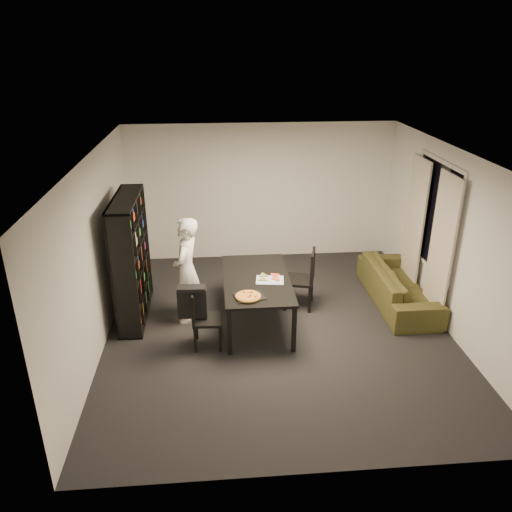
{
  "coord_description": "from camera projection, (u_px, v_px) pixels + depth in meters",
  "views": [
    {
      "loc": [
        -0.87,
        -6.38,
        3.97
      ],
      "look_at": [
        -0.3,
        0.31,
        1.05
      ],
      "focal_mm": 35.0,
      "sensor_mm": 36.0,
      "label": 1
    }
  ],
  "objects": [
    {
      "name": "sofa",
      "position": [
        398.0,
        285.0,
        8.11
      ],
      "size": [
        0.8,
        2.04,
        0.6
      ],
      "primitive_type": "imported",
      "rotation": [
        0.0,
        0.0,
        1.57
      ],
      "color": "#3A3A17",
      "rests_on": "room"
    },
    {
      "name": "chair_right",
      "position": [
        305.0,
        275.0,
        7.87
      ],
      "size": [
        0.55,
        0.55,
        0.97
      ],
      "rotation": [
        0.0,
        0.0,
        -1.83
      ],
      "color": "black",
      "rests_on": "room"
    },
    {
      "name": "bookshelf",
      "position": [
        131.0,
        259.0,
        7.48
      ],
      "size": [
        0.35,
        1.5,
        1.9
      ],
      "primitive_type": "cube",
      "color": "black",
      "rests_on": "room"
    },
    {
      "name": "room",
      "position": [
        279.0,
        248.0,
        6.96
      ],
      "size": [
        5.01,
        5.51,
        2.61
      ],
      "color": "black",
      "rests_on": "ground"
    },
    {
      "name": "kitchen_towel",
      "position": [
        270.0,
        280.0,
        7.3
      ],
      "size": [
        0.43,
        0.35,
        0.01
      ],
      "primitive_type": "cube",
      "rotation": [
        0.0,
        0.0,
        -0.12
      ],
      "color": "silver",
      "rests_on": "dining_table"
    },
    {
      "name": "chair_left",
      "position": [
        201.0,
        315.0,
        6.87
      ],
      "size": [
        0.41,
        0.41,
        0.86
      ],
      "rotation": [
        0.0,
        0.0,
        1.54
      ],
      "color": "black",
      "rests_on": "room"
    },
    {
      "name": "pizza_slices",
      "position": [
        269.0,
        277.0,
        7.36
      ],
      "size": [
        0.39,
        0.33,
        0.01
      ],
      "primitive_type": null,
      "rotation": [
        0.0,
        0.0,
        0.06
      ],
      "color": "#D97F43",
      "rests_on": "dining_table"
    },
    {
      "name": "window_frame",
      "position": [
        435.0,
        215.0,
        7.63
      ],
      "size": [
        0.03,
        1.52,
        1.72
      ],
      "primitive_type": "cube",
      "color": "white",
      "rests_on": "room"
    },
    {
      "name": "pepperoni_pizza",
      "position": [
        248.0,
        296.0,
        6.79
      ],
      "size": [
        0.35,
        0.35,
        0.03
      ],
      "rotation": [
        0.0,
        0.0,
        0.14
      ],
      "color": "olive",
      "rests_on": "dining_table"
    },
    {
      "name": "draped_jacket",
      "position": [
        192.0,
        301.0,
        6.77
      ],
      "size": [
        0.4,
        0.18,
        0.47
      ],
      "rotation": [
        0.0,
        0.0,
        1.54
      ],
      "color": "black",
      "rests_on": "chair_left"
    },
    {
      "name": "baking_tray",
      "position": [
        249.0,
        296.0,
        6.83
      ],
      "size": [
        0.46,
        0.41,
        0.01
      ],
      "primitive_type": "cube",
      "rotation": [
        0.0,
        0.0,
        0.24
      ],
      "color": "black",
      "rests_on": "dining_table"
    },
    {
      "name": "window_pane",
      "position": [
        435.0,
        215.0,
        7.63
      ],
      "size": [
        0.02,
        1.4,
        1.6
      ],
      "primitive_type": "cube",
      "color": "black",
      "rests_on": "room"
    },
    {
      "name": "curtain_left",
      "position": [
        441.0,
        250.0,
        7.28
      ],
      "size": [
        0.03,
        0.7,
        2.25
      ],
      "primitive_type": "cube",
      "color": "beige",
      "rests_on": "room"
    },
    {
      "name": "curtain_right",
      "position": [
        414.0,
        225.0,
        8.23
      ],
      "size": [
        0.03,
        0.7,
        2.25
      ],
      "primitive_type": "cube",
      "color": "beige",
      "rests_on": "room"
    },
    {
      "name": "dining_table",
      "position": [
        257.0,
        282.0,
        7.39
      ],
      "size": [
        0.98,
        1.76,
        0.73
      ],
      "color": "black",
      "rests_on": "room"
    },
    {
      "name": "person",
      "position": [
        187.0,
        271.0,
        7.4
      ],
      "size": [
        0.53,
        0.68,
        1.64
      ],
      "primitive_type": "imported",
      "rotation": [
        0.0,
        0.0,
        -1.82
      ],
      "color": "white",
      "rests_on": "room"
    }
  ]
}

